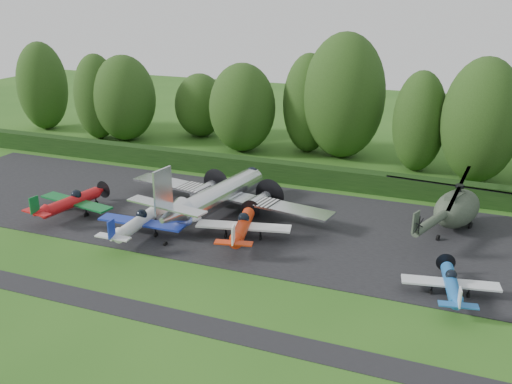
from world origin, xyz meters
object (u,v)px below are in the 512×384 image
at_px(transport_plane, 219,196).
at_px(helicopter, 457,206).
at_px(light_plane_blue, 452,284).
at_px(light_plane_orange, 242,227).
at_px(light_plane_white, 138,223).
at_px(light_plane_red, 71,202).

relative_size(transport_plane, helicopter, 1.44).
bearing_deg(light_plane_blue, light_plane_orange, 179.26).
bearing_deg(light_plane_white, light_plane_orange, 16.99).
bearing_deg(transport_plane, light_plane_orange, -56.29).
height_order(light_plane_blue, helicopter, helicopter).
distance_m(light_plane_red, light_plane_orange, 16.06).
bearing_deg(helicopter, light_plane_orange, -171.07).
height_order(light_plane_red, helicopter, helicopter).
relative_size(light_plane_red, light_plane_white, 1.03).
relative_size(transport_plane, light_plane_white, 2.59).
relative_size(light_plane_red, light_plane_blue, 1.23).
height_order(transport_plane, light_plane_orange, transport_plane).
distance_m(light_plane_white, light_plane_blue, 24.05).
bearing_deg(light_plane_orange, light_plane_red, -165.71).
bearing_deg(transport_plane, helicopter, 3.11).
bearing_deg(helicopter, light_plane_red, 176.05).
xyz_separation_m(transport_plane, light_plane_blue, (19.87, -7.40, -0.81)).
relative_size(light_plane_orange, helicopter, 0.57).
bearing_deg(light_plane_orange, light_plane_white, -151.87).
distance_m(transport_plane, light_plane_red, 13.00).
bearing_deg(helicopter, light_plane_white, -175.34).
relative_size(light_plane_white, light_plane_orange, 0.98).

